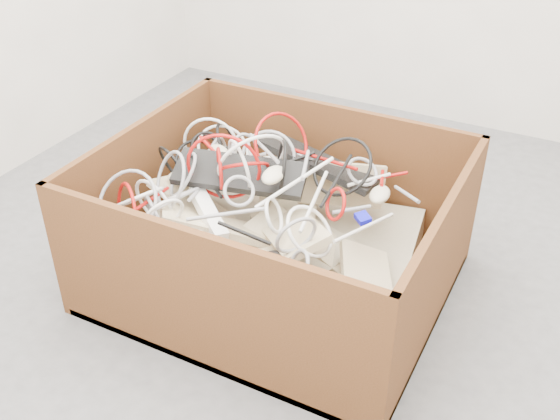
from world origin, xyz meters
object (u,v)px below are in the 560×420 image
at_px(cardboard_box, 273,251).
at_px(vga_plug, 363,218).
at_px(power_strip_right, 208,213).
at_px(power_strip_left, 231,171).

relative_size(cardboard_box, vga_plug, 25.16).
distance_m(cardboard_box, power_strip_right, 0.30).
height_order(power_strip_right, vga_plug, power_strip_right).
distance_m(power_strip_left, vga_plug, 0.51).
height_order(cardboard_box, vga_plug, cardboard_box).
xyz_separation_m(cardboard_box, power_strip_left, (-0.20, 0.07, 0.23)).
xyz_separation_m(cardboard_box, vga_plug, (0.31, 0.02, 0.22)).
relative_size(power_strip_left, vga_plug, 6.84).
height_order(cardboard_box, power_strip_right, cardboard_box).
bearing_deg(power_strip_right, cardboard_box, 81.58).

